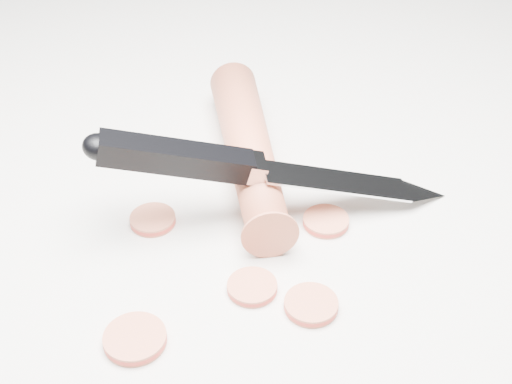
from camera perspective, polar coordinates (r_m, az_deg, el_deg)
name	(u,v)px	position (r m, az deg, el deg)	size (l,w,h in m)	color
ground	(206,217)	(0.55, -4.02, -2.00)	(2.40, 2.40, 0.00)	silver
carrot	(249,148)	(0.58, -0.58, 3.54)	(0.04, 0.04, 0.21)	#CA5637
carrot_slice_0	(311,305)	(0.48, 4.43, -8.98)	(0.04, 0.04, 0.01)	#C75F40
carrot_slice_1	(135,339)	(0.46, -9.66, -11.50)	(0.04, 0.04, 0.01)	#C75F40
carrot_slice_2	(153,220)	(0.54, -8.26, -2.21)	(0.03, 0.03, 0.01)	#C75F40
carrot_slice_3	(252,287)	(0.49, -0.31, -7.61)	(0.03, 0.03, 0.01)	#C75F40
carrot_slice_4	(326,221)	(0.54, 5.61, -2.35)	(0.03, 0.03, 0.01)	#C75F40
kitchen_knife	(276,167)	(0.53, 1.62, 2.05)	(0.27, 0.12, 0.08)	silver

